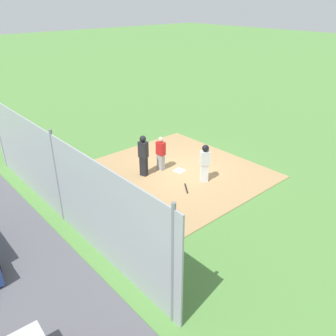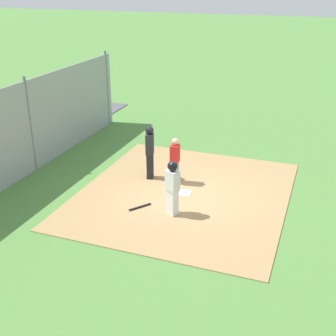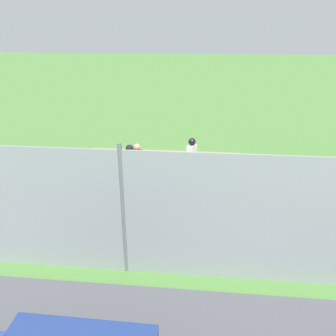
# 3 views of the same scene
# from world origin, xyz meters

# --- Properties ---
(ground_plane) EXTENTS (140.00, 140.00, 0.00)m
(ground_plane) POSITION_xyz_m (0.00, 0.00, 0.00)
(ground_plane) COLOR #51843D
(dirt_infield) EXTENTS (7.20, 6.40, 0.03)m
(dirt_infield) POSITION_xyz_m (0.00, 0.00, 0.01)
(dirt_infield) COLOR #A88456
(dirt_infield) RESTS_ON ground_plane
(home_plate) EXTENTS (0.49, 0.49, 0.02)m
(home_plate) POSITION_xyz_m (0.00, 0.00, 0.04)
(home_plate) COLOR white
(home_plate) RESTS_ON dirt_infield
(catcher) EXTENTS (0.40, 0.29, 1.57)m
(catcher) POSITION_xyz_m (-0.65, -0.54, 0.84)
(catcher) COLOR #9E9EA3
(catcher) RESTS_ON dirt_infield
(umpire) EXTENTS (0.44, 0.36, 1.85)m
(umpire) POSITION_xyz_m (-0.72, -1.45, 1.01)
(umpire) COLOR black
(umpire) RESTS_ON dirt_infield
(runner) EXTENTS (0.41, 0.46, 1.66)m
(runner) POSITION_xyz_m (1.40, 0.11, 0.98)
(runner) COLOR silver
(runner) RESTS_ON dirt_infield
(baseball_bat) EXTENTS (0.64, 0.49, 0.06)m
(baseball_bat) POSITION_xyz_m (1.38, -0.92, 0.06)
(baseball_bat) COLOR black
(baseball_bat) RESTS_ON dirt_infield
(backstop_fence) EXTENTS (12.00, 0.10, 3.35)m
(backstop_fence) POSITION_xyz_m (0.00, -5.60, 1.60)
(backstop_fence) COLOR #93999E
(backstop_fence) RESTS_ON ground_plane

